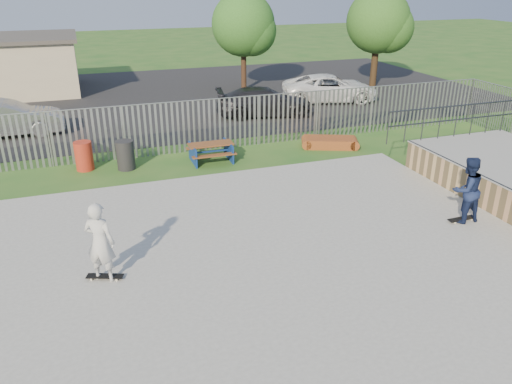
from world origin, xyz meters
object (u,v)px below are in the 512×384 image
object	(u,v)px
trash_bin_red	(84,156)
tree_mid	(243,24)
picnic_table	(211,152)
skater_white	(100,242)
trash_bin_grey	(125,155)
car_silver	(6,119)
skater_navy	(467,190)
funbox	(330,142)
tree_right	(378,21)
car_dark	(265,102)
car_white	(330,88)

from	to	relation	value
trash_bin_red	tree_mid	world-z (taller)	tree_mid
picnic_table	skater_white	world-z (taller)	skater_white
picnic_table	trash_bin_grey	xyz separation A→B (m)	(-3.03, 0.18, 0.17)
car_silver	skater_navy	size ratio (longest dim) A/B	2.49
funbox	tree_right	xyz separation A→B (m)	(7.91, 9.79, 3.67)
tree_mid	skater_navy	xyz separation A→B (m)	(0.10, -18.91, -2.70)
car_silver	tree_right	world-z (taller)	tree_right
car_silver	skater_white	world-z (taller)	skater_white
tree_mid	tree_right	distance (m)	7.98
funbox	car_dark	distance (m)	5.49
tree_right	car_white	bearing A→B (deg)	-148.34
funbox	car_dark	size ratio (longest dim) A/B	0.45
picnic_table	car_silver	distance (m)	9.42
car_white	tree_right	distance (m)	5.94
car_silver	tree_right	size ratio (longest dim) A/B	0.79
trash_bin_grey	tree_mid	size ratio (longest dim) A/B	0.19
car_white	car_dark	bearing A→B (deg)	125.78
tree_mid	funbox	bearing A→B (deg)	-90.63
skater_navy	skater_white	xyz separation A→B (m)	(-9.36, 0.26, 0.00)
trash_bin_grey	skater_white	bearing A→B (deg)	-99.39
car_dark	picnic_table	bearing A→B (deg)	153.04
trash_bin_red	tree_right	xyz separation A→B (m)	(17.23, 9.24, 3.35)
skater_navy	trash_bin_grey	bearing A→B (deg)	-43.76
funbox	trash_bin_grey	distance (m)	7.94
funbox	skater_navy	distance (m)	7.43
tree_right	skater_navy	distance (m)	19.01
funbox	tree_mid	world-z (taller)	tree_mid
picnic_table	skater_navy	xyz separation A→B (m)	(5.13, -7.32, 0.72)
funbox	car_silver	bearing A→B (deg)	177.08
car_white	skater_white	world-z (taller)	skater_white
car_white	skater_navy	world-z (taller)	skater_navy
trash_bin_red	car_white	xyz separation A→B (m)	(12.93, 6.59, 0.22)
picnic_table	car_dark	bearing A→B (deg)	53.48
picnic_table	skater_navy	bearing A→B (deg)	-54.51
car_dark	skater_navy	bearing A→B (deg)	-165.42
car_white	trash_bin_grey	bearing A→B (deg)	135.61
trash_bin_red	car_white	world-z (taller)	car_white
tree_right	picnic_table	bearing A→B (deg)	-142.49
funbox	tree_mid	xyz separation A→B (m)	(0.13, 11.54, 3.58)
skater_navy	car_silver	bearing A→B (deg)	-47.72
tree_mid	car_silver	bearing A→B (deg)	-155.21
picnic_table	car_silver	xyz separation A→B (m)	(-7.36, 5.87, 0.42)
car_white	skater_navy	distance (m)	14.91
trash_bin_grey	tree_right	world-z (taller)	tree_right
tree_mid	tree_right	world-z (taller)	tree_right
trash_bin_red	trash_bin_grey	bearing A→B (deg)	-16.77
trash_bin_red	skater_navy	xyz separation A→B (m)	(9.55, -7.92, 0.56)
car_dark	skater_navy	size ratio (longest dim) A/B	2.56
car_dark	tree_mid	xyz separation A→B (m)	(0.91, 6.13, 3.06)
picnic_table	tree_mid	bearing A→B (deg)	67.02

